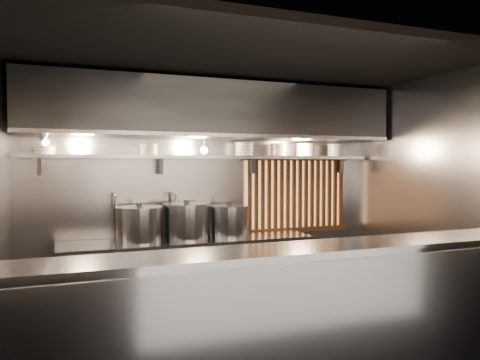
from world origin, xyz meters
TOP-DOWN VIEW (x-y plane):
  - floor at (0.00, 0.00)m, footprint 4.50×4.50m
  - ceiling at (0.00, 0.00)m, footprint 4.50×4.50m
  - wall_back at (0.00, 1.50)m, footprint 4.50×0.00m
  - wall_right at (2.25, 0.00)m, footprint 0.00×3.00m
  - serving_counter at (0.00, -0.96)m, footprint 4.50×0.56m
  - cooking_bench at (-0.30, 1.13)m, footprint 3.00×0.70m
  - bowl_shelf at (0.00, 1.32)m, footprint 4.40×0.34m
  - exhaust_hood at (0.00, 1.10)m, footprint 4.40×0.81m
  - wood_screen at (1.30, 1.45)m, footprint 1.56×0.09m
  - faucet_left at (-1.15, 1.37)m, footprint 0.04×0.30m
  - faucet_right at (-0.45, 1.37)m, footprint 0.04×0.30m
  - heat_lamp at (-1.90, 0.85)m, footprint 0.25×0.35m
  - pendant_bulb at (-0.10, 1.20)m, footprint 0.09×0.09m
  - stock_pot_left at (-0.33, 1.16)m, footprint 0.71×0.71m
  - stock_pot_mid at (0.21, 1.15)m, footprint 0.64×0.64m
  - stock_pot_right at (-0.90, 1.12)m, footprint 0.61×0.61m
  - bowl_stack_0 at (-1.90, 1.32)m, footprint 0.24×0.24m
  - bowl_stack_1 at (-0.75, 1.32)m, footprint 0.22×0.22m
  - bowl_stack_2 at (0.47, 1.32)m, footprint 0.24×0.24m
  - bowl_stack_3 at (0.95, 1.32)m, footprint 0.22×0.22m
  - bowl_stack_4 at (1.36, 1.32)m, footprint 0.24×0.24m
  - bowl_stack_5 at (1.83, 1.32)m, footprint 0.22×0.22m

SIDE VIEW (x-z plane):
  - floor at x=0.00m, z-range 0.00..0.00m
  - cooking_bench at x=-0.30m, z-range 0.00..0.90m
  - serving_counter at x=0.00m, z-range 0.00..1.13m
  - stock_pot_mid at x=0.21m, z-range 0.88..1.31m
  - stock_pot_right at x=-0.90m, z-range 0.88..1.33m
  - stock_pot_left at x=-0.33m, z-range 0.88..1.35m
  - faucet_left at x=-1.15m, z-range 1.06..1.56m
  - faucet_right at x=-0.45m, z-range 1.06..1.56m
  - wood_screen at x=1.30m, z-range 0.86..1.90m
  - wall_back at x=0.00m, z-range -0.85..3.65m
  - wall_right at x=2.25m, z-range -0.10..2.90m
  - bowl_shelf at x=0.00m, z-range 1.86..1.90m
  - bowl_stack_0 at x=-1.90m, z-range 1.90..1.99m
  - pendant_bulb at x=-0.10m, z-range 1.87..2.05m
  - bowl_stack_1 at x=-0.75m, z-range 1.90..2.03m
  - bowl_stack_4 at x=1.36m, z-range 1.90..2.07m
  - bowl_stack_2 at x=0.47m, z-range 1.90..2.07m
  - bowl_stack_3 at x=0.95m, z-range 1.90..2.07m
  - bowl_stack_5 at x=1.83m, z-range 1.90..2.07m
  - heat_lamp at x=-1.90m, z-range 1.97..2.17m
  - exhaust_hood at x=0.00m, z-range 2.10..2.75m
  - ceiling at x=0.00m, z-range 2.80..2.80m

